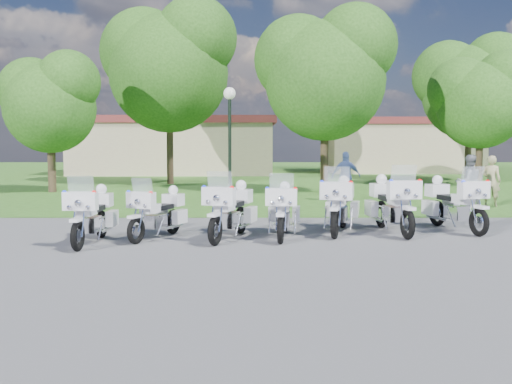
{
  "coord_description": "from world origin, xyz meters",
  "views": [
    {
      "loc": [
        -0.2,
        -14.15,
        2.29
      ],
      "look_at": [
        -0.17,
        1.2,
        0.95
      ],
      "focal_mm": 40.0,
      "sensor_mm": 36.0,
      "label": 1
    }
  ],
  "objects_px": {
    "motorcycle_3": "(283,210)",
    "bystander_c": "(346,177)",
    "motorcycle_1": "(158,212)",
    "motorcycle_4": "(340,204)",
    "lamp_post": "(230,117)",
    "motorcycle_2": "(231,210)",
    "bystander_b": "(468,183)",
    "motorcycle_0": "(92,214)",
    "motorcycle_5": "(392,204)",
    "bystander_a": "(491,181)",
    "motorcycle_6": "(454,203)"
  },
  "relations": [
    {
      "from": "motorcycle_0",
      "to": "motorcycle_5",
      "type": "relative_size",
      "value": 0.9
    },
    {
      "from": "bystander_a",
      "to": "bystander_c",
      "type": "xyz_separation_m",
      "value": [
        -4.88,
        1.82,
        0.05
      ]
    },
    {
      "from": "motorcycle_1",
      "to": "bystander_b",
      "type": "bearing_deg",
      "value": -127.55
    },
    {
      "from": "motorcycle_0",
      "to": "motorcycle_3",
      "type": "relative_size",
      "value": 1.0
    },
    {
      "from": "motorcycle_6",
      "to": "bystander_a",
      "type": "distance_m",
      "value": 6.34
    },
    {
      "from": "lamp_post",
      "to": "bystander_b",
      "type": "bearing_deg",
      "value": -14.24
    },
    {
      "from": "motorcycle_3",
      "to": "bystander_c",
      "type": "relative_size",
      "value": 1.23
    },
    {
      "from": "motorcycle_1",
      "to": "lamp_post",
      "type": "bearing_deg",
      "value": -77.68
    },
    {
      "from": "motorcycle_3",
      "to": "bystander_c",
      "type": "xyz_separation_m",
      "value": [
        2.86,
        8.35,
        0.3
      ]
    },
    {
      "from": "bystander_c",
      "to": "motorcycle_1",
      "type": "bearing_deg",
      "value": 52.62
    },
    {
      "from": "motorcycle_2",
      "to": "motorcycle_6",
      "type": "height_order",
      "value": "motorcycle_6"
    },
    {
      "from": "motorcycle_5",
      "to": "motorcycle_6",
      "type": "xyz_separation_m",
      "value": [
        1.71,
        0.36,
        -0.02
      ]
    },
    {
      "from": "motorcycle_0",
      "to": "motorcycle_2",
      "type": "relative_size",
      "value": 0.99
    },
    {
      "from": "motorcycle_2",
      "to": "bystander_c",
      "type": "height_order",
      "value": "bystander_c"
    },
    {
      "from": "motorcycle_2",
      "to": "motorcycle_3",
      "type": "relative_size",
      "value": 1.01
    },
    {
      "from": "motorcycle_2",
      "to": "motorcycle_4",
      "type": "xyz_separation_m",
      "value": [
        2.75,
        0.92,
        0.03
      ]
    },
    {
      "from": "motorcycle_0",
      "to": "lamp_post",
      "type": "distance_m",
      "value": 8.86
    },
    {
      "from": "motorcycle_2",
      "to": "bystander_b",
      "type": "xyz_separation_m",
      "value": [
        7.67,
        5.35,
        0.25
      ]
    },
    {
      "from": "motorcycle_5",
      "to": "bystander_c",
      "type": "height_order",
      "value": "bystander_c"
    },
    {
      "from": "motorcycle_2",
      "to": "bystander_b",
      "type": "bearing_deg",
      "value": -127.7
    },
    {
      "from": "motorcycle_3",
      "to": "motorcycle_5",
      "type": "bearing_deg",
      "value": -159.77
    },
    {
      "from": "lamp_post",
      "to": "bystander_a",
      "type": "xyz_separation_m",
      "value": [
        9.34,
        -0.64,
        -2.31
      ]
    },
    {
      "from": "motorcycle_5",
      "to": "bystander_b",
      "type": "distance_m",
      "value": 5.72
    },
    {
      "from": "motorcycle_5",
      "to": "bystander_b",
      "type": "xyz_separation_m",
      "value": [
        3.61,
        4.43,
        0.2
      ]
    },
    {
      "from": "motorcycle_3",
      "to": "motorcycle_0",
      "type": "bearing_deg",
      "value": 16.96
    },
    {
      "from": "motorcycle_6",
      "to": "motorcycle_5",
      "type": "bearing_deg",
      "value": -2.68
    },
    {
      "from": "motorcycle_1",
      "to": "lamp_post",
      "type": "xyz_separation_m",
      "value": [
        1.4,
        7.31,
        2.6
      ]
    },
    {
      "from": "motorcycle_1",
      "to": "motorcycle_2",
      "type": "bearing_deg",
      "value": -159.37
    },
    {
      "from": "bystander_c",
      "to": "motorcycle_6",
      "type": "bearing_deg",
      "value": 100.03
    },
    {
      "from": "motorcycle_4",
      "to": "motorcycle_6",
      "type": "relative_size",
      "value": 1.01
    },
    {
      "from": "motorcycle_2",
      "to": "lamp_post",
      "type": "height_order",
      "value": "lamp_post"
    },
    {
      "from": "motorcycle_3",
      "to": "lamp_post",
      "type": "relative_size",
      "value": 0.55
    },
    {
      "from": "motorcycle_0",
      "to": "motorcycle_6",
      "type": "xyz_separation_m",
      "value": [
        8.9,
        1.92,
        0.05
      ]
    },
    {
      "from": "bystander_a",
      "to": "motorcycle_6",
      "type": "bearing_deg",
      "value": 88.87
    },
    {
      "from": "motorcycle_3",
      "to": "motorcycle_5",
      "type": "distance_m",
      "value": 2.89
    },
    {
      "from": "motorcycle_5",
      "to": "bystander_a",
      "type": "xyz_separation_m",
      "value": [
        4.94,
        5.82,
        0.18
      ]
    },
    {
      "from": "motorcycle_5",
      "to": "motorcycle_1",
      "type": "bearing_deg",
      "value": 1.95
    },
    {
      "from": "motorcycle_2",
      "to": "motorcycle_5",
      "type": "height_order",
      "value": "motorcycle_5"
    },
    {
      "from": "motorcycle_1",
      "to": "motorcycle_4",
      "type": "xyz_separation_m",
      "value": [
        4.49,
        0.85,
        0.1
      ]
    },
    {
      "from": "motorcycle_2",
      "to": "bystander_a",
      "type": "xyz_separation_m",
      "value": [
        9.0,
        6.74,
        0.22
      ]
    },
    {
      "from": "lamp_post",
      "to": "bystander_a",
      "type": "height_order",
      "value": "lamp_post"
    },
    {
      "from": "motorcycle_3",
      "to": "motorcycle_6",
      "type": "relative_size",
      "value": 0.95
    },
    {
      "from": "motorcycle_1",
      "to": "bystander_c",
      "type": "xyz_separation_m",
      "value": [
        5.86,
        8.49,
        0.34
      ]
    },
    {
      "from": "motorcycle_3",
      "to": "bystander_b",
      "type": "relative_size",
      "value": 1.26
    },
    {
      "from": "motorcycle_0",
      "to": "bystander_b",
      "type": "xyz_separation_m",
      "value": [
        10.8,
        5.98,
        0.27
      ]
    },
    {
      "from": "motorcycle_0",
      "to": "bystander_c",
      "type": "bearing_deg",
      "value": -126.31
    },
    {
      "from": "motorcycle_3",
      "to": "bystander_a",
      "type": "xyz_separation_m",
      "value": [
        7.74,
        6.53,
        0.25
      ]
    },
    {
      "from": "motorcycle_3",
      "to": "bystander_a",
      "type": "bearing_deg",
      "value": -133.81
    },
    {
      "from": "motorcycle_5",
      "to": "motorcycle_0",
      "type": "bearing_deg",
      "value": 5.83
    },
    {
      "from": "motorcycle_2",
      "to": "bystander_c",
      "type": "distance_m",
      "value": 9.51
    }
  ]
}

